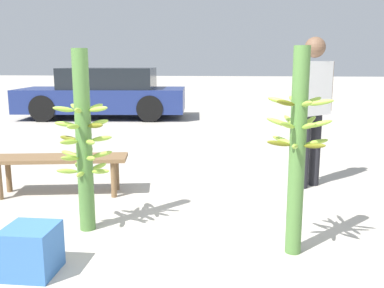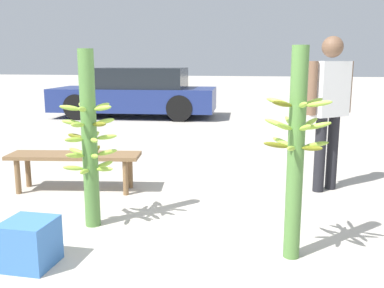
{
  "view_description": "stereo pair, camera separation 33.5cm",
  "coord_description": "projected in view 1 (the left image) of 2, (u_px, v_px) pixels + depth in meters",
  "views": [
    {
      "loc": [
        0.43,
        -2.85,
        1.43
      ],
      "look_at": [
        0.08,
        0.43,
        0.79
      ],
      "focal_mm": 40.0,
      "sensor_mm": 36.0,
      "label": 1
    },
    {
      "loc": [
        0.76,
        -2.8,
        1.43
      ],
      "look_at": [
        0.08,
        0.43,
        0.79
      ],
      "focal_mm": 40.0,
      "sensor_mm": 36.0,
      "label": 2
    }
  ],
  "objects": [
    {
      "name": "vendor_person",
      "position": [
        312.0,
        99.0,
        4.78
      ],
      "size": [
        0.55,
        0.5,
        1.69
      ],
      "rotation": [
        0.0,
        0.0,
        -2.41
      ],
      "color": "black",
      "rests_on": "ground_plane"
    },
    {
      "name": "market_bench",
      "position": [
        59.0,
        162.0,
        4.6
      ],
      "size": [
        1.49,
        0.62,
        0.42
      ],
      "rotation": [
        0.0,
        0.0,
        0.17
      ],
      "color": "brown",
      "rests_on": "ground_plane"
    },
    {
      "name": "banana_stalk_center",
      "position": [
        297.0,
        148.0,
        3.1
      ],
      "size": [
        0.47,
        0.47,
        1.54
      ],
      "color": "#4C7A38",
      "rests_on": "ground_plane"
    },
    {
      "name": "parked_car",
      "position": [
        105.0,
        94.0,
        10.93
      ],
      "size": [
        4.29,
        2.05,
        1.27
      ],
      "rotation": [
        0.0,
        0.0,
        1.66
      ],
      "color": "navy",
      "rests_on": "ground_plane"
    },
    {
      "name": "produce_crate",
      "position": [
        31.0,
        250.0,
        2.9
      ],
      "size": [
        0.33,
        0.33,
        0.33
      ],
      "color": "#386BB2",
      "rests_on": "ground_plane"
    },
    {
      "name": "banana_stalk_left",
      "position": [
        84.0,
        142.0,
        3.56
      ],
      "size": [
        0.47,
        0.47,
        1.53
      ],
      "color": "#4C7A38",
      "rests_on": "ground_plane"
    },
    {
      "name": "ground_plane",
      "position": [
        175.0,
        262.0,
        3.1
      ],
      "size": [
        80.0,
        80.0,
        0.0
      ],
      "primitive_type": "plane",
      "color": "#B2AA9E"
    }
  ]
}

